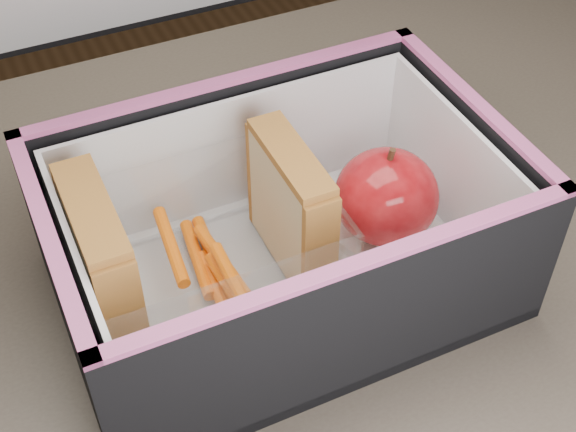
# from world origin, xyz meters

# --- Properties ---
(kitchen_table) EXTENTS (1.20, 0.80, 0.75)m
(kitchen_table) POSITION_xyz_m (0.00, 0.00, 0.66)
(kitchen_table) COLOR #52493D
(kitchen_table) RESTS_ON ground
(lunch_bag) EXTENTS (0.33, 0.33, 0.31)m
(lunch_bag) POSITION_xyz_m (-0.03, 0.02, 0.82)
(lunch_bag) COLOR black
(lunch_bag) RESTS_ON kitchen_table
(plastic_tub) EXTENTS (0.19, 0.14, 0.08)m
(plastic_tub) POSITION_xyz_m (-0.09, 0.03, 0.80)
(plastic_tub) COLOR white
(plastic_tub) RESTS_ON lunch_bag
(sandwich_left) EXTENTS (0.03, 0.10, 0.11)m
(sandwich_left) POSITION_xyz_m (-0.16, 0.03, 0.82)
(sandwich_left) COLOR #D3B882
(sandwich_left) RESTS_ON plastic_tub
(sandwich_right) EXTENTS (0.03, 0.10, 0.11)m
(sandwich_right) POSITION_xyz_m (-0.02, 0.03, 0.82)
(sandwich_right) COLOR #D3B882
(sandwich_right) RESTS_ON plastic_tub
(carrot_sticks) EXTENTS (0.05, 0.14, 0.03)m
(carrot_sticks) POSITION_xyz_m (-0.09, 0.03, 0.78)
(carrot_sticks) COLOR #FF5B17
(carrot_sticks) RESTS_ON plastic_tub
(paper_napkin) EXTENTS (0.10, 0.10, 0.01)m
(paper_napkin) POSITION_xyz_m (0.06, 0.03, 0.77)
(paper_napkin) COLOR white
(paper_napkin) RESTS_ON lunch_bag
(red_apple) EXTENTS (0.08, 0.08, 0.09)m
(red_apple) POSITION_xyz_m (0.06, 0.02, 0.81)
(red_apple) COLOR maroon
(red_apple) RESTS_ON paper_napkin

